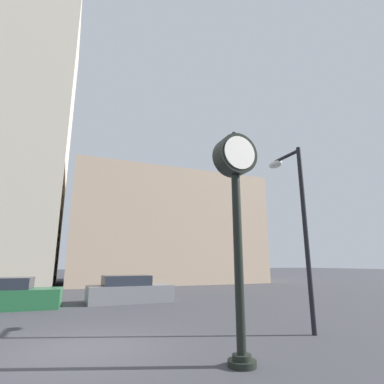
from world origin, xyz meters
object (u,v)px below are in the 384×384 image
object	(u,v)px
car_grey	(129,291)
street_lamp_right	(294,205)
street_clock	(236,195)
car_green	(3,296)

from	to	relation	value
car_grey	street_lamp_right	distance (m)	10.04
car_grey	street_clock	bearing A→B (deg)	-90.51
street_clock	street_lamp_right	bearing A→B (deg)	30.06
car_grey	street_lamp_right	xyz separation A→B (m)	(3.49, -8.85, 3.23)
street_clock	car_grey	distance (m)	11.13
car_green	street_lamp_right	size ratio (longest dim) A/B	0.84
car_green	street_clock	bearing A→B (deg)	-57.47
street_clock	car_grey	size ratio (longest dim) A/B	1.15
car_green	street_lamp_right	world-z (taller)	street_lamp_right
street_lamp_right	car_green	bearing A→B (deg)	137.24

